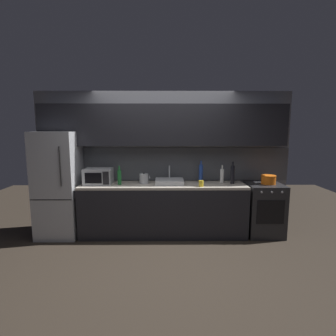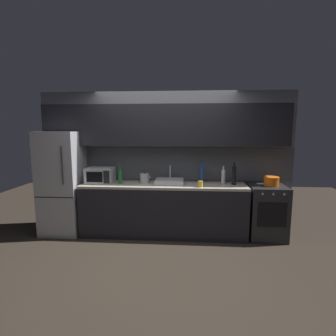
% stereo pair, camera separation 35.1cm
% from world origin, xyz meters
% --- Properties ---
extents(ground_plane, '(10.00, 10.00, 0.00)m').
position_xyz_m(ground_plane, '(0.00, 0.00, 0.00)').
color(ground_plane, '#2D261E').
extents(back_wall, '(4.56, 0.44, 2.50)m').
position_xyz_m(back_wall, '(0.00, 1.20, 1.55)').
color(back_wall, slate).
rests_on(back_wall, ground).
extents(counter_run, '(2.82, 0.60, 0.90)m').
position_xyz_m(counter_run, '(0.00, 0.90, 0.45)').
color(counter_run, black).
rests_on(counter_run, ground).
extents(refrigerator, '(0.68, 0.69, 1.79)m').
position_xyz_m(refrigerator, '(-1.79, 0.90, 0.90)').
color(refrigerator, '#ADAFB5').
rests_on(refrigerator, ground).
extents(oven_range, '(0.60, 0.62, 0.90)m').
position_xyz_m(oven_range, '(1.75, 0.90, 0.45)').
color(oven_range, '#232326').
rests_on(oven_range, ground).
extents(microwave, '(0.46, 0.35, 0.27)m').
position_xyz_m(microwave, '(-1.11, 0.92, 1.04)').
color(microwave, '#A8AAAF').
rests_on(microwave, counter_run).
extents(sink_basin, '(0.48, 0.38, 0.30)m').
position_xyz_m(sink_basin, '(0.11, 0.93, 0.94)').
color(sink_basin, '#ADAFB5').
rests_on(sink_basin, counter_run).
extents(kettle, '(0.19, 0.15, 0.19)m').
position_xyz_m(kettle, '(-0.33, 0.96, 0.98)').
color(kettle, '#B7BABF').
rests_on(kettle, counter_run).
extents(wine_bottle_green, '(0.07, 0.07, 0.32)m').
position_xyz_m(wine_bottle_green, '(-0.74, 0.87, 1.03)').
color(wine_bottle_green, '#1E6B2D').
rests_on(wine_bottle_green, counter_run).
extents(wine_bottle_white, '(0.07, 0.07, 0.31)m').
position_xyz_m(wine_bottle_white, '(1.03, 1.02, 1.03)').
color(wine_bottle_white, silver).
rests_on(wine_bottle_white, counter_run).
extents(wine_bottle_blue, '(0.07, 0.07, 0.38)m').
position_xyz_m(wine_bottle_blue, '(0.67, 1.07, 1.06)').
color(wine_bottle_blue, '#234299').
rests_on(wine_bottle_blue, counter_run).
extents(wine_bottle_dark, '(0.07, 0.07, 0.38)m').
position_xyz_m(wine_bottle_dark, '(1.20, 0.94, 1.06)').
color(wine_bottle_dark, black).
rests_on(wine_bottle_dark, counter_run).
extents(mug_yellow, '(0.08, 0.08, 0.10)m').
position_xyz_m(mug_yellow, '(0.62, 0.71, 0.95)').
color(mug_yellow, gold).
rests_on(mug_yellow, counter_run).
extents(cooking_pot, '(0.25, 0.25, 0.15)m').
position_xyz_m(cooking_pot, '(1.81, 0.90, 0.98)').
color(cooking_pot, orange).
rests_on(cooking_pot, oven_range).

